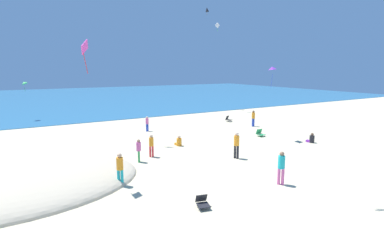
% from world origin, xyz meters
% --- Properties ---
extents(ground_plane, '(120.00, 120.00, 0.00)m').
position_xyz_m(ground_plane, '(0.00, 10.00, 0.00)').
color(ground_plane, beige).
extents(ocean_water, '(120.00, 60.00, 0.05)m').
position_xyz_m(ocean_water, '(0.00, 50.76, 0.03)').
color(ocean_water, teal).
rests_on(ocean_water, ground_plane).
extents(dune_mound, '(11.83, 8.28, 1.79)m').
position_xyz_m(dune_mound, '(-10.27, 4.73, 0.00)').
color(dune_mound, beige).
rests_on(dune_mound, ground_plane).
extents(beach_chair_far_left, '(0.80, 0.82, 0.64)m').
position_xyz_m(beach_chair_far_left, '(9.47, 13.93, 0.29)').
color(beach_chair_far_left, black).
rests_on(beach_chair_far_left, ground_plane).
extents(beach_chair_far_right, '(0.63, 0.75, 0.52)m').
position_xyz_m(beach_chair_far_right, '(-3.50, -1.66, 0.23)').
color(beach_chair_far_right, black).
rests_on(beach_chair_far_right, ground_plane).
extents(beach_chair_mid_beach, '(0.60, 0.65, 0.62)m').
position_xyz_m(beach_chair_mid_beach, '(7.63, 6.91, 0.27)').
color(beach_chair_mid_beach, '#2D9956').
rests_on(beach_chair_mid_beach, ground_plane).
extents(person_0, '(0.42, 0.66, 0.79)m').
position_xyz_m(person_0, '(0.12, 7.61, 0.29)').
color(person_0, orange).
rests_on(person_0, ground_plane).
extents(person_1, '(0.33, 0.33, 1.62)m').
position_xyz_m(person_1, '(10.01, 10.51, 0.94)').
color(person_1, blue).
rests_on(person_1, ground_plane).
extents(person_2, '(0.36, 0.36, 1.49)m').
position_xyz_m(person_2, '(-2.72, 6.00, 0.86)').
color(person_2, red).
rests_on(person_2, ground_plane).
extents(person_3, '(0.47, 0.47, 1.66)m').
position_xyz_m(person_3, '(-5.84, 2.32, 0.96)').
color(person_3, '#19ADB2').
rests_on(person_3, ground_plane).
extents(person_4, '(0.48, 0.48, 1.71)m').
position_xyz_m(person_4, '(1.18, -1.53, 0.99)').
color(person_4, '#D8599E').
rests_on(person_4, ground_plane).
extents(person_5, '(0.35, 0.35, 1.40)m').
position_xyz_m(person_5, '(-0.11, 13.61, 0.81)').
color(person_5, blue).
rests_on(person_5, ground_plane).
extents(person_6, '(0.36, 0.36, 1.45)m').
position_xyz_m(person_6, '(-3.80, 5.39, 0.84)').
color(person_6, green).
rests_on(person_6, ground_plane).
extents(person_7, '(0.46, 0.46, 1.73)m').
position_xyz_m(person_7, '(1.92, 2.96, 1.00)').
color(person_7, black).
rests_on(person_7, ground_plane).
extents(person_8, '(0.48, 0.69, 0.79)m').
position_xyz_m(person_8, '(9.62, 3.28, 0.29)').
color(person_8, black).
rests_on(person_8, ground_plane).
extents(kite_purple, '(0.83, 0.85, 1.69)m').
position_xyz_m(kite_purple, '(7.62, 5.83, 5.78)').
color(kite_purple, purple).
extents(kite_magenta, '(0.41, 0.67, 1.60)m').
position_xyz_m(kite_magenta, '(-7.04, 3.09, 6.70)').
color(kite_magenta, '#DB3DA8').
extents(kite_black, '(0.75, 0.72, 1.10)m').
position_xyz_m(kite_black, '(13.55, 24.89, 14.05)').
color(kite_black, black).
extents(kite_green, '(0.81, 0.87, 1.16)m').
position_xyz_m(kite_green, '(-9.82, 26.02, 4.19)').
color(kite_green, green).
extents(kite_white, '(0.74, 0.14, 1.19)m').
position_xyz_m(kite_white, '(13.28, 21.84, 11.47)').
color(kite_white, white).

